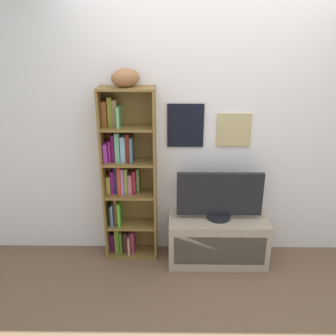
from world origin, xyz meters
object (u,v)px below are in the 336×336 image
at_px(bookshelf, 125,178).
at_px(television, 220,196).
at_px(football, 126,78).
at_px(tv_stand, 217,239).

xyz_separation_m(bookshelf, television, (0.87, -0.12, -0.12)).
height_order(bookshelf, football, football).
height_order(football, television, football).
xyz_separation_m(football, tv_stand, (0.82, -0.09, -1.50)).
bearing_deg(television, tv_stand, -90.00).
bearing_deg(television, bookshelf, 172.29).
relative_size(bookshelf, football, 6.48).
bearing_deg(bookshelf, football, -32.48).
bearing_deg(football, television, -6.14).
distance_m(bookshelf, tv_stand, 1.05).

